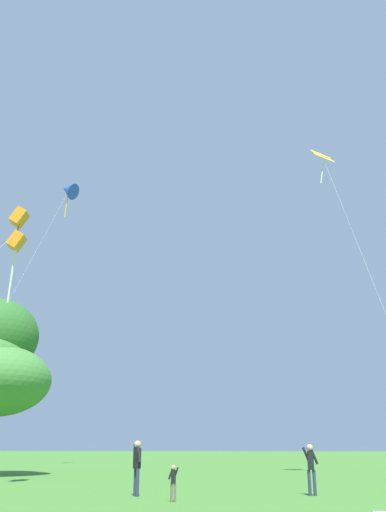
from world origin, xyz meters
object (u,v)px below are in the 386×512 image
person_foreground_watcher (311,464)px  kite_orange_box (17,232)px  person_in_blue_jacket (137,462)px  person_child_small (173,480)px  kite_blue_delta (68,190)px  kite_yellow_diamond (326,167)px

person_foreground_watcher → kite_orange_box: bearing=176.4°
person_foreground_watcher → person_in_blue_jacket: person_in_blue_jacket is taller
person_child_small → kite_orange_box: bearing=155.0°
kite_blue_delta → person_in_blue_jacket: (13.96, -24.12, -22.78)m
kite_orange_box → person_child_small: (7.99, -3.72, -9.96)m
person_child_small → person_in_blue_jacket: person_in_blue_jacket is taller
kite_yellow_diamond → person_child_small: bearing=-114.3°
kite_blue_delta → person_child_small: kite_blue_delta is taller
person_in_blue_jacket → kite_blue_delta: bearing=120.1°
kite_orange_box → person_in_blue_jacket: 11.66m
kite_orange_box → person_child_small: size_ratio=11.41×
person_child_small → person_foreground_watcher: (4.13, 2.96, 0.36)m
person_foreground_watcher → kite_yellow_diamond: bearing=78.2°
kite_blue_delta → person_child_small: size_ratio=24.20×
person_in_blue_jacket → person_child_small: bearing=-46.3°
person_child_small → kite_yellow_diamond: bearing=65.7°
person_child_small → person_in_blue_jacket: bearing=133.7°
kite_yellow_diamond → kite_blue_delta: size_ratio=0.79×
person_child_small → person_foreground_watcher: bearing=35.6°
person_foreground_watcher → person_in_blue_jacket: size_ratio=0.93×
kite_orange_box → person_foreground_watcher: 15.47m
person_in_blue_jacket → kite_orange_box: bearing=162.2°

